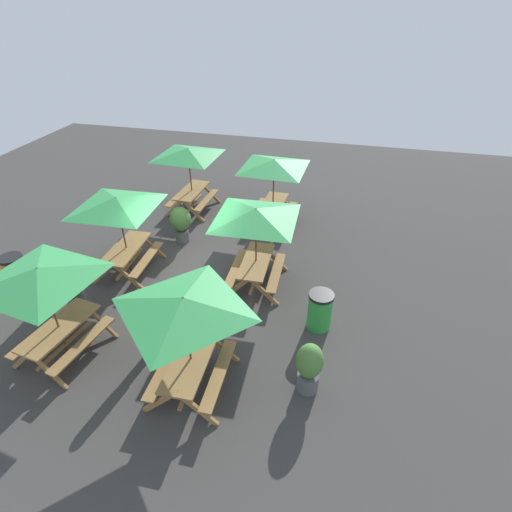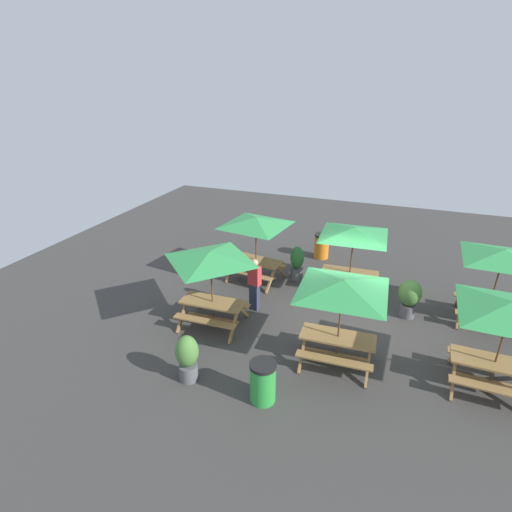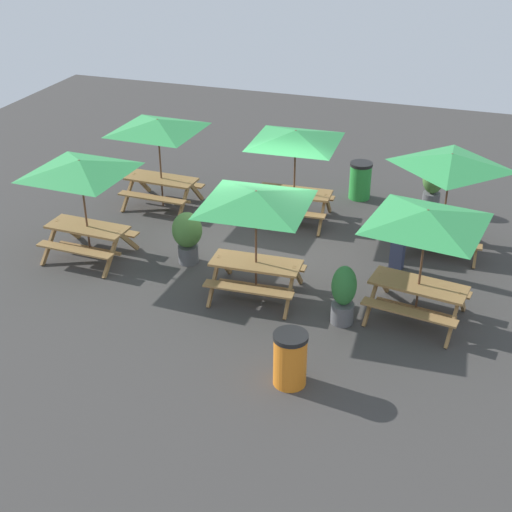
# 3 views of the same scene
# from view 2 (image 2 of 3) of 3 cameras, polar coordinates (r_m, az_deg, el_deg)

# --- Properties ---
(ground_plane) EXTENTS (25.34, 25.34, 0.00)m
(ground_plane) POSITION_cam_2_polar(r_m,az_deg,el_deg) (12.02, 12.93, -9.28)
(ground_plane) COLOR #3D3A38
(ground_plane) RESTS_ON ground
(picnic_table_0) EXTENTS (2.80, 2.80, 2.34)m
(picnic_table_0) POSITION_cam_2_polar(r_m,az_deg,el_deg) (13.29, 0.00, 4.29)
(picnic_table_0) COLOR olive
(picnic_table_0) RESTS_ON ground
(picnic_table_1) EXTENTS (2.83, 2.83, 2.34)m
(picnic_table_1) POSITION_cam_2_polar(r_m,az_deg,el_deg) (12.76, 13.78, 2.71)
(picnic_table_1) COLOR olive
(picnic_table_1) RESTS_ON ground
(picnic_table_2) EXTENTS (2.83, 2.83, 2.34)m
(picnic_table_2) POSITION_cam_2_polar(r_m,az_deg,el_deg) (9.42, 12.25, -5.03)
(picnic_table_2) COLOR olive
(picnic_table_2) RESTS_ON ground
(picnic_table_3) EXTENTS (2.83, 2.83, 2.34)m
(picnic_table_3) POSITION_cam_2_polar(r_m,az_deg,el_deg) (12.69, 31.75, -0.48)
(picnic_table_3) COLOR olive
(picnic_table_3) RESTS_ON ground
(picnic_table_4) EXTENTS (2.06, 2.06, 2.34)m
(picnic_table_4) POSITION_cam_2_polar(r_m,az_deg,el_deg) (10.75, -6.52, -0.82)
(picnic_table_4) COLOR olive
(picnic_table_4) RESTS_ON ground
(picnic_table_5) EXTENTS (2.83, 2.83, 2.34)m
(picnic_table_5) POSITION_cam_2_polar(r_m,az_deg,el_deg) (9.91, 32.50, -7.06)
(picnic_table_5) COLOR olive
(picnic_table_5) RESTS_ON ground
(trash_bin_orange) EXTENTS (0.59, 0.59, 0.98)m
(trash_bin_orange) POSITION_cam_2_polar(r_m,az_deg,el_deg) (15.80, 9.36, 1.44)
(trash_bin_orange) COLOR orange
(trash_bin_orange) RESTS_ON ground
(trash_bin_green) EXTENTS (0.59, 0.59, 0.98)m
(trash_bin_green) POSITION_cam_2_polar(r_m,az_deg,el_deg) (9.02, 0.99, -17.52)
(trash_bin_green) COLOR green
(trash_bin_green) RESTS_ON ground
(potted_plant_0) EXTENTS (0.47, 0.47, 1.21)m
(potted_plant_0) POSITION_cam_2_polar(r_m,az_deg,el_deg) (13.96, 5.87, -0.90)
(potted_plant_0) COLOR #59595B
(potted_plant_0) RESTS_ON ground
(potted_plant_1) EXTENTS (0.66, 0.66, 1.19)m
(potted_plant_1) POSITION_cam_2_polar(r_m,az_deg,el_deg) (12.49, 21.09, -5.37)
(potted_plant_1) COLOR #59595B
(potted_plant_1) RESTS_ON ground
(potted_plant_2) EXTENTS (0.54, 0.54, 1.19)m
(potted_plant_2) POSITION_cam_2_polar(r_m,az_deg,el_deg) (9.57, -9.79, -13.97)
(potted_plant_2) COLOR #59595B
(potted_plant_2) RESTS_ON ground
(person_standing) EXTENTS (0.40, 0.30, 1.67)m
(person_standing) POSITION_cam_2_polar(r_m,az_deg,el_deg) (11.93, -0.21, -3.92)
(person_standing) COLOR #2D334C
(person_standing) RESTS_ON ground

